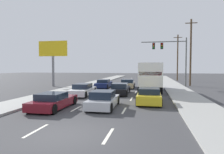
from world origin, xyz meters
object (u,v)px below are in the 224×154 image
Objects in this scene: car_navy at (104,84)px; utility_pole_far at (178,57)px; car_silver at (103,100)px; utility_pole_mid at (191,52)px; car_white at (83,90)px; car_black at (120,89)px; box_truck at (150,75)px; car_maroon at (53,101)px; car_yellow at (149,96)px; roadside_billboard at (53,54)px; car_tan at (128,84)px; traffic_signal_mast at (168,51)px.

car_navy is 0.45× the size of utility_pole_far.
car_silver is 0.40× the size of utility_pole_mid.
car_black is at bearing 25.00° from car_white.
car_black is at bearing -61.86° from car_navy.
car_silver is 0.46× the size of box_truck.
car_maroon is 0.43× the size of utility_pole_mid.
box_truck is at bearing 90.08° from car_yellow.
utility_pole_mid is (9.42, 19.17, 4.79)m from car_silver.
roadside_billboard is (-14.61, 3.77, 3.04)m from box_truck.
car_yellow is (3.12, -11.59, 0.01)m from car_tan.
car_tan is 0.45× the size of box_truck.
box_truck is 22.10m from utility_pole_far.
car_navy is 0.97× the size of car_white.
box_truck is at bearing -14.48° from roadside_billboard.
utility_pole_mid reaches higher than traffic_signal_mast.
utility_pole_mid reaches higher than car_navy.
utility_pole_far is at bearing 74.59° from box_truck.
car_black is 0.47× the size of utility_pole_far.
traffic_signal_mast is (5.77, 4.08, 4.95)m from car_tan.
box_truck is 2.14× the size of car_yellow.
utility_pole_mid is (6.21, 8.65, 3.36)m from box_truck.
car_yellow reaches higher than car_maroon.
car_maroon is at bearing -152.43° from car_yellow.
car_tan is 20.16m from utility_pole_far.
car_tan is 14.12m from car_silver.
car_tan is at bearing 76.86° from car_maroon.
utility_pole_mid is 12.45m from utility_pole_far.
car_maroon is at bearing -122.55° from utility_pole_mid.
traffic_signal_mast is (9.14, 4.47, 4.97)m from car_navy.
roadside_billboard is at bearing -139.71° from utility_pole_far.
car_silver reaches higher than car_white.
traffic_signal_mast is (2.66, 7.68, 3.53)m from box_truck.
car_black is 1.11× the size of car_yellow.
car_white is at bearing -47.53° from roadside_billboard.
car_maroon is 0.96× the size of car_black.
roadside_billboard is (-11.46, 6.80, 4.48)m from car_black.
car_white reaches higher than car_navy.
car_tan reaches higher than car_silver.
car_navy is 9.30m from roadside_billboard.
car_navy is 22.19m from utility_pole_far.
utility_pole_mid is (13.03, 13.39, 4.79)m from car_white.
car_navy is at bearing 87.57° from car_white.
car_yellow is at bearing -74.94° from car_tan.
utility_pole_far reaches higher than car_navy.
car_white is 4.05m from car_black.
traffic_signal_mast reaches higher than car_black.
box_truck is 1.30× the size of roadside_billboard.
roadside_billboard reaches higher than car_black.
car_yellow is (6.63, 3.46, 0.06)m from car_maroon.
car_maroon is 24.33m from utility_pole_mid.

